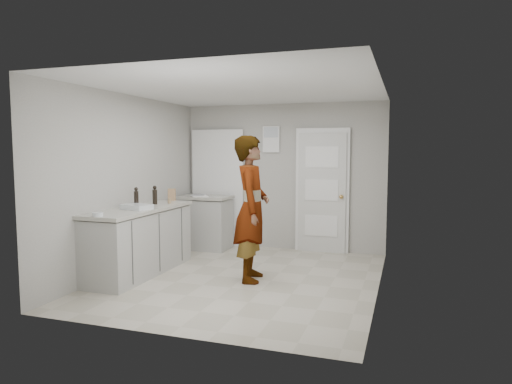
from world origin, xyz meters
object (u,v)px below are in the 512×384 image
(egg_bowl, at_px, (98,214))
(oil_cruet_b, at_px, (136,198))
(person, at_px, (252,209))
(baking_dish, at_px, (137,207))
(cake_mix_box, at_px, (172,195))
(oil_cruet_a, at_px, (155,195))
(spice_jar, at_px, (169,201))

(egg_bowl, bearing_deg, oil_cruet_b, 92.78)
(person, height_order, baking_dish, person)
(baking_dish, xyz_separation_m, egg_bowl, (-0.07, -0.73, -0.01))
(cake_mix_box, relative_size, egg_bowl, 1.47)
(oil_cruet_a, bearing_deg, cake_mix_box, 89.87)
(person, bearing_deg, spice_jar, 62.64)
(cake_mix_box, bearing_deg, person, -39.78)
(cake_mix_box, distance_m, spice_jar, 0.38)
(oil_cruet_b, relative_size, egg_bowl, 2.20)
(person, height_order, oil_cruet_a, person)
(spice_jar, xyz_separation_m, baking_dish, (-0.09, -0.73, -0.01))
(person, bearing_deg, baking_dish, 90.61)
(cake_mix_box, xyz_separation_m, spice_jar, (0.15, -0.35, -0.05))
(person, xyz_separation_m, baking_dish, (-1.50, -0.36, 0.00))
(baking_dish, distance_m, egg_bowl, 0.73)
(person, bearing_deg, oil_cruet_b, 84.14)
(baking_dish, bearing_deg, person, 13.29)
(spice_jar, relative_size, oil_cruet_b, 0.28)
(oil_cruet_b, distance_m, egg_bowl, 0.90)
(baking_dish, bearing_deg, cake_mix_box, 93.38)
(oil_cruet_b, xyz_separation_m, egg_bowl, (0.04, -0.89, -0.11))
(spice_jar, height_order, oil_cruet_b, oil_cruet_b)
(person, distance_m, cake_mix_box, 1.73)
(oil_cruet_a, distance_m, baking_dish, 0.58)
(oil_cruet_b, bearing_deg, spice_jar, 70.65)
(cake_mix_box, relative_size, baking_dish, 0.44)
(oil_cruet_a, xyz_separation_m, egg_bowl, (-0.00, -1.30, -0.11))
(person, distance_m, oil_cruet_a, 1.59)
(oil_cruet_a, bearing_deg, baking_dish, -83.57)
(oil_cruet_b, relative_size, baking_dish, 0.66)
(cake_mix_box, bearing_deg, spice_jar, -81.69)
(person, xyz_separation_m, cake_mix_box, (-1.57, 0.72, 0.07))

